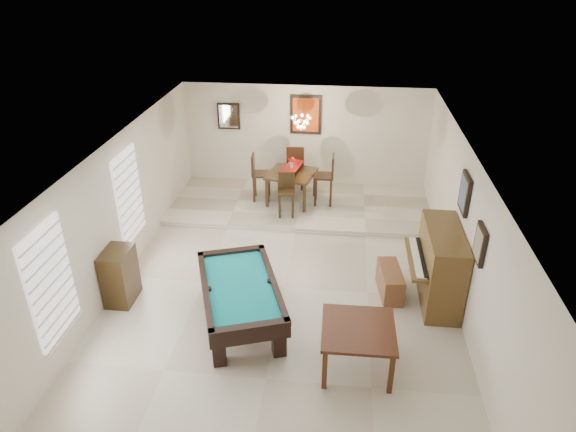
% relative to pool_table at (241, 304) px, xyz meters
% --- Properties ---
extents(ground_plane, '(6.00, 9.00, 0.02)m').
position_rel_pool_table_xyz_m(ground_plane, '(0.59, 1.05, -0.37)').
color(ground_plane, beige).
extents(wall_back, '(6.00, 0.04, 2.60)m').
position_rel_pool_table_xyz_m(wall_back, '(0.59, 5.55, 0.94)').
color(wall_back, silver).
rests_on(wall_back, ground_plane).
extents(wall_left, '(0.04, 9.00, 2.60)m').
position_rel_pool_table_xyz_m(wall_left, '(-2.41, 1.05, 0.94)').
color(wall_left, silver).
rests_on(wall_left, ground_plane).
extents(wall_right, '(0.04, 9.00, 2.60)m').
position_rel_pool_table_xyz_m(wall_right, '(3.59, 1.05, 0.94)').
color(wall_right, silver).
rests_on(wall_right, ground_plane).
extents(ceiling, '(6.00, 9.00, 0.04)m').
position_rel_pool_table_xyz_m(ceiling, '(0.59, 1.05, 2.24)').
color(ceiling, white).
rests_on(ceiling, wall_back).
extents(dining_step, '(6.00, 2.50, 0.12)m').
position_rel_pool_table_xyz_m(dining_step, '(0.59, 4.30, -0.30)').
color(dining_step, beige).
rests_on(dining_step, ground_plane).
extents(window_left_front, '(0.06, 1.00, 1.70)m').
position_rel_pool_table_xyz_m(window_left_front, '(-2.38, -1.15, 1.04)').
color(window_left_front, white).
rests_on(window_left_front, wall_left).
extents(window_left_rear, '(0.06, 1.00, 1.70)m').
position_rel_pool_table_xyz_m(window_left_rear, '(-2.38, 1.65, 1.04)').
color(window_left_rear, white).
rests_on(window_left_rear, wall_left).
extents(pool_table, '(1.82, 2.43, 0.72)m').
position_rel_pool_table_xyz_m(pool_table, '(0.00, 0.00, 0.00)').
color(pool_table, black).
rests_on(pool_table, ground_plane).
extents(square_table, '(1.05, 1.05, 0.72)m').
position_rel_pool_table_xyz_m(square_table, '(1.87, -0.81, -0.00)').
color(square_table, '#371A0D').
rests_on(square_table, ground_plane).
extents(upright_piano, '(0.90, 1.60, 1.34)m').
position_rel_pool_table_xyz_m(upright_piano, '(3.12, 1.04, 0.31)').
color(upright_piano, brown).
rests_on(upright_piano, ground_plane).
extents(piano_bench, '(0.45, 0.92, 0.49)m').
position_rel_pool_table_xyz_m(piano_bench, '(2.46, 1.08, -0.12)').
color(piano_bench, brown).
rests_on(piano_bench, ground_plane).
extents(apothecary_chest, '(0.44, 0.66, 0.99)m').
position_rel_pool_table_xyz_m(apothecary_chest, '(-2.17, 0.38, 0.13)').
color(apothecary_chest, black).
rests_on(apothecary_chest, ground_plane).
extents(dining_table, '(1.21, 1.21, 0.85)m').
position_rel_pool_table_xyz_m(dining_table, '(0.36, 4.37, 0.19)').
color(dining_table, black).
rests_on(dining_table, dining_step).
extents(flower_vase, '(0.17, 0.17, 0.27)m').
position_rel_pool_table_xyz_m(flower_vase, '(0.36, 4.37, 0.75)').
color(flower_vase, red).
rests_on(flower_vase, dining_table).
extents(dining_chair_south, '(0.40, 0.40, 0.98)m').
position_rel_pool_table_xyz_m(dining_chair_south, '(0.33, 3.65, 0.25)').
color(dining_chair_south, black).
rests_on(dining_chair_south, dining_step).
extents(dining_chair_north, '(0.46, 0.46, 1.14)m').
position_rel_pool_table_xyz_m(dining_chair_north, '(0.37, 5.15, 0.33)').
color(dining_chair_north, black).
rests_on(dining_chair_north, dining_step).
extents(dining_chair_west, '(0.45, 0.45, 1.12)m').
position_rel_pool_table_xyz_m(dining_chair_west, '(-0.35, 4.40, 0.32)').
color(dining_chair_west, black).
rests_on(dining_chair_west, dining_step).
extents(dining_chair_east, '(0.45, 0.45, 1.19)m').
position_rel_pool_table_xyz_m(dining_chair_east, '(1.12, 4.35, 0.36)').
color(dining_chair_east, black).
rests_on(dining_chair_east, dining_step).
extents(chandelier, '(0.44, 0.44, 0.60)m').
position_rel_pool_table_xyz_m(chandelier, '(0.59, 4.25, 1.84)').
color(chandelier, '#FFE5B2').
rests_on(chandelier, ceiling).
extents(back_painting, '(0.75, 0.06, 0.95)m').
position_rel_pool_table_xyz_m(back_painting, '(0.59, 5.51, 1.54)').
color(back_painting, '#D84C14').
rests_on(back_painting, wall_back).
extents(back_mirror, '(0.55, 0.06, 0.65)m').
position_rel_pool_table_xyz_m(back_mirror, '(-1.31, 5.51, 1.44)').
color(back_mirror, white).
rests_on(back_mirror, wall_back).
extents(right_picture_upper, '(0.06, 0.55, 0.65)m').
position_rel_pool_table_xyz_m(right_picture_upper, '(3.55, 1.35, 1.54)').
color(right_picture_upper, slate).
rests_on(right_picture_upper, wall_right).
extents(right_picture_lower, '(0.06, 0.45, 0.55)m').
position_rel_pool_table_xyz_m(right_picture_lower, '(3.55, 0.05, 1.34)').
color(right_picture_lower, gray).
rests_on(right_picture_lower, wall_right).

